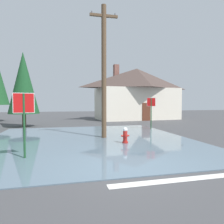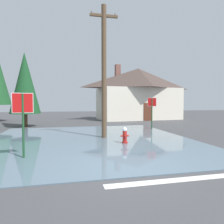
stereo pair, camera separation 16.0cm
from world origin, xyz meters
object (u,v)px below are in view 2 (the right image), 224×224
at_px(stop_sign_near, 23,112).
at_px(house, 138,93).
at_px(pine_tree_mid_left, 25,83).
at_px(fire_hydrant, 125,136).
at_px(utility_pole, 104,69).
at_px(stop_sign_far, 152,107).

height_order(stop_sign_near, house, house).
bearing_deg(pine_tree_mid_left, stop_sign_near, -80.09).
xyz_separation_m(fire_hydrant, pine_tree_mid_left, (-6.22, 8.62, 3.27)).
bearing_deg(fire_hydrant, utility_pole, 111.37).
bearing_deg(pine_tree_mid_left, stop_sign_far, -21.19).
bearing_deg(house, fire_hydrant, -112.19).
distance_m(stop_sign_near, fire_hydrant, 4.93).
distance_m(stop_sign_near, house, 19.03).
relative_size(fire_hydrant, house, 0.08).
relative_size(fire_hydrant, stop_sign_far, 0.34).
distance_m(fire_hydrant, utility_pole, 4.06).
bearing_deg(fire_hydrant, stop_sign_near, -157.66).
height_order(fire_hydrant, pine_tree_mid_left, pine_tree_mid_left).
bearing_deg(pine_tree_mid_left, utility_pole, -50.95).
height_order(stop_sign_near, pine_tree_mid_left, pine_tree_mid_left).
relative_size(stop_sign_near, pine_tree_mid_left, 0.39).
xyz_separation_m(utility_pole, stop_sign_far, (4.27, 2.99, -2.25)).
bearing_deg(stop_sign_far, house, 76.53).
xyz_separation_m(stop_sign_near, fire_hydrant, (4.40, 1.81, -1.32)).
bearing_deg(fire_hydrant, house, 67.81).
bearing_deg(stop_sign_near, utility_pole, 44.75).
distance_m(fire_hydrant, stop_sign_far, 6.13).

